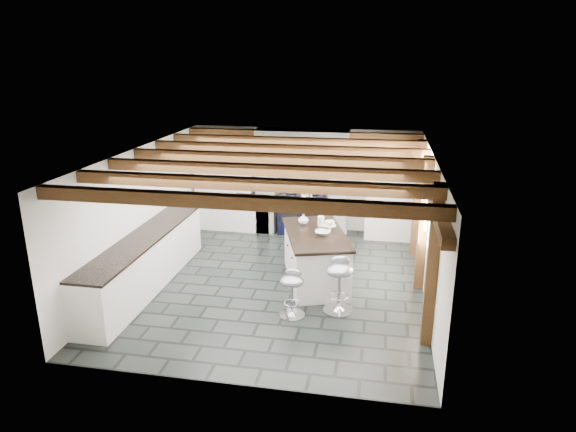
% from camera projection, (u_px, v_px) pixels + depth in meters
% --- Properties ---
extents(ground, '(6.00, 6.00, 0.00)m').
position_uv_depth(ground, '(278.00, 281.00, 9.09)').
color(ground, black).
rests_on(ground, ground).
extents(room_shell, '(6.00, 6.03, 6.00)m').
position_uv_depth(room_shell, '(262.00, 200.00, 10.20)').
color(room_shell, white).
rests_on(room_shell, ground).
extents(range_cooker, '(1.00, 0.63, 0.99)m').
position_uv_depth(range_cooker, '(302.00, 212.00, 11.45)').
color(range_cooker, black).
rests_on(range_cooker, ground).
extents(kitchen_island, '(1.47, 2.06, 1.22)m').
position_uv_depth(kitchen_island, '(315.00, 257.00, 8.95)').
color(kitchen_island, white).
rests_on(kitchen_island, ground).
extents(bar_stool_near, '(0.51, 0.51, 0.90)m').
position_uv_depth(bar_stool_near, '(339.00, 278.00, 7.88)').
color(bar_stool_near, silver).
rests_on(bar_stool_near, ground).
extents(bar_stool_far, '(0.40, 0.40, 0.75)m').
position_uv_depth(bar_stool_far, '(292.00, 288.00, 7.77)').
color(bar_stool_far, silver).
rests_on(bar_stool_far, ground).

